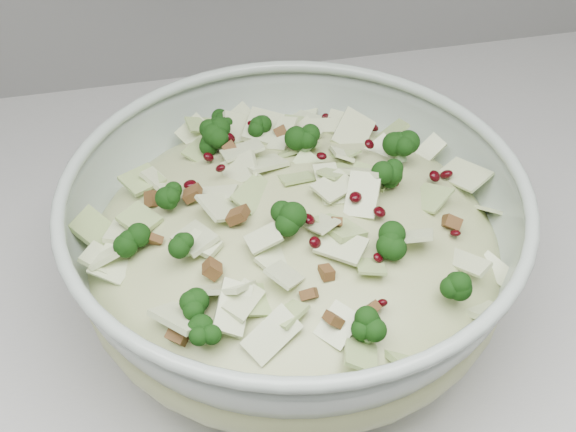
{
  "coord_description": "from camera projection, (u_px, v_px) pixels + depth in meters",
  "views": [
    {
      "loc": [
        -0.26,
        1.18,
        1.4
      ],
      "look_at": [
        -0.17,
        1.61,
        1.0
      ],
      "focal_mm": 50.0,
      "sensor_mm": 36.0,
      "label": 1
    }
  ],
  "objects": [
    {
      "name": "mixing_bowl",
      "position": [
        294.0,
        252.0,
        0.61
      ],
      "size": [
        0.41,
        0.41,
        0.14
      ],
      "rotation": [
        0.0,
        0.0,
        0.24
      ],
      "color": "#A7B8AB",
      "rests_on": "counter"
    },
    {
      "name": "salad",
      "position": [
        294.0,
        231.0,
        0.59
      ],
      "size": [
        0.38,
        0.38,
        0.14
      ],
      "rotation": [
        0.0,
        0.0,
        0.25
      ],
      "color": "#C8CC8B",
      "rests_on": "mixing_bowl"
    }
  ]
}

